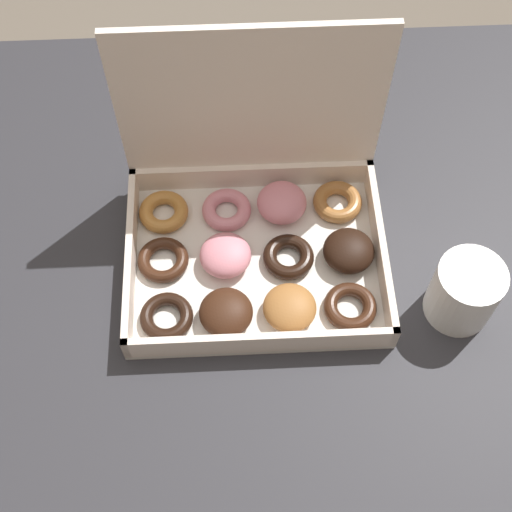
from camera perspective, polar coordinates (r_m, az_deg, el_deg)
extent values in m
plane|color=#6B6054|center=(1.56, 0.25, -13.95)|extent=(8.00, 8.00, 0.00)
cube|color=#2D2D33|center=(0.87, 0.43, -0.42)|extent=(0.96, 0.76, 0.03)
cylinder|color=#2D2D33|center=(1.43, -17.96, 3.02)|extent=(0.06, 0.06, 0.72)
cylinder|color=#2D2D33|center=(1.44, 17.05, 4.36)|extent=(0.06, 0.06, 0.72)
cube|color=silver|center=(0.85, 0.00, -0.49)|extent=(0.30, 0.23, 0.01)
cube|color=silver|center=(0.78, 0.39, -6.93)|extent=(0.30, 0.01, 0.04)
cube|color=silver|center=(0.90, -0.34, 6.44)|extent=(0.30, 0.01, 0.04)
cube|color=silver|center=(0.84, -10.01, -0.20)|extent=(0.01, 0.23, 0.04)
cube|color=silver|center=(0.85, 9.93, 0.60)|extent=(0.01, 0.23, 0.04)
cube|color=silver|center=(0.80, -0.41, 12.22)|extent=(0.30, 0.01, 0.22)
torus|color=black|center=(0.81, -7.17, -4.86)|extent=(0.06, 0.06, 0.02)
ellipsoid|color=#381E11|center=(0.80, -2.42, -4.52)|extent=(0.06, 0.06, 0.03)
ellipsoid|color=#9E6633|center=(0.81, 2.71, -4.14)|extent=(0.06, 0.06, 0.03)
torus|color=#381E11|center=(0.82, 7.54, -4.05)|extent=(0.06, 0.06, 0.02)
torus|color=#381E11|center=(0.85, -7.44, -0.31)|extent=(0.06, 0.06, 0.01)
ellipsoid|color=pink|center=(0.84, -2.46, 0.06)|extent=(0.06, 0.06, 0.03)
torus|color=black|center=(0.84, 2.60, -0.07)|extent=(0.06, 0.06, 0.02)
ellipsoid|color=black|center=(0.84, 7.43, 0.41)|extent=(0.06, 0.06, 0.03)
torus|color=#B77A38|center=(0.88, -7.39, 3.52)|extent=(0.06, 0.06, 0.02)
torus|color=pink|center=(0.88, -2.36, 3.71)|extent=(0.06, 0.06, 0.02)
ellipsoid|color=pink|center=(0.87, 2.08, 4.29)|extent=(0.06, 0.06, 0.03)
torus|color=#9E6633|center=(0.89, 6.53, 4.32)|extent=(0.06, 0.06, 0.02)
cylinder|color=white|center=(0.82, 16.32, -2.77)|extent=(0.08, 0.08, 0.08)
cylinder|color=black|center=(0.79, 16.97, -1.55)|extent=(0.06, 0.06, 0.01)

